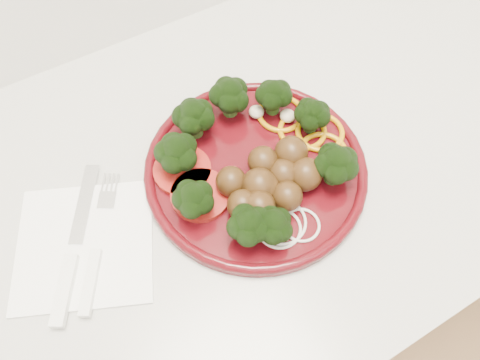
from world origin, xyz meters
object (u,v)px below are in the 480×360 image
plate (256,165)px  knife (71,261)px  fork (94,264)px  napkin (85,244)px

plate → knife: bearing=179.1°
plate → knife: plate is taller
knife → fork: 0.03m
napkin → fork: 0.03m
napkin → fork: (0.00, -0.03, 0.01)m
plate → knife: size_ratio=1.55×
knife → fork: knife is taller
napkin → knife: (-0.02, -0.02, 0.01)m
plate → napkin: size_ratio=1.80×
plate → napkin: plate is taller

